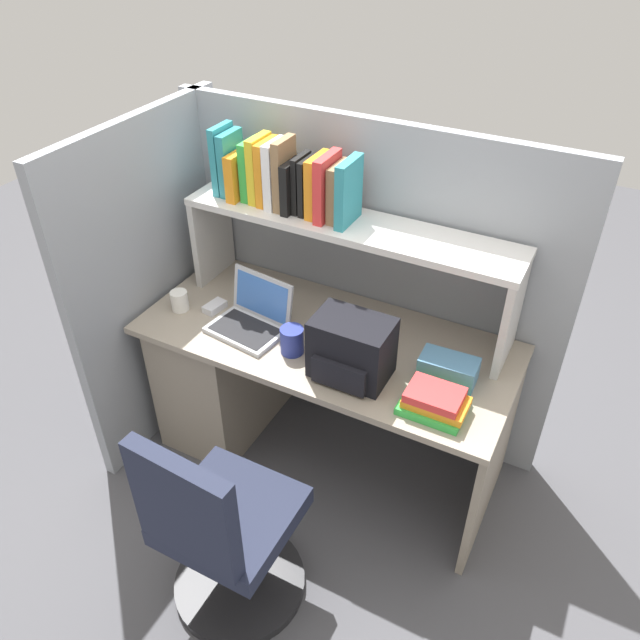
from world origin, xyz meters
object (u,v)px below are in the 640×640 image
Objects in this scene: laptop at (252,318)px; paper_cup at (180,301)px; computer_mouse at (215,307)px; backpack at (351,349)px; snack_canister at (292,340)px; tissue_box at (448,369)px; office_chair at (223,536)px.

laptop is 0.36m from paper_cup.
laptop reaches higher than computer_mouse.
backpack reaches higher than paper_cup.
snack_canister reaches higher than computer_mouse.
snack_canister reaches higher than tissue_box.
snack_canister is at bearing -15.74° from laptop.
tissue_box is 0.24× the size of office_chair.
tissue_box is 1.91× the size of snack_canister.
computer_mouse is (-0.72, 0.11, -0.11)m from backpack.
backpack reaches higher than laptop.
tissue_box reaches higher than computer_mouse.
laptop is 0.90m from office_chair.
office_chair is at bearing -66.60° from laptop.
computer_mouse is at bearing 172.18° from laptop.
backpack is 0.38m from tissue_box.
paper_cup is (-0.14, -0.07, 0.03)m from computer_mouse.
computer_mouse is 1.14× the size of paper_cup.
laptop is at bearing -177.91° from tissue_box.
snack_canister is at bearing -79.30° from office_chair.
tissue_box is 0.63m from snack_canister.
snack_canister is at bearing -2.75° from paper_cup.
laptop is 1.13× the size of backpack.
backpack is at bearing 0.53° from computer_mouse.
laptop is at bearing 5.92° from paper_cup.
paper_cup is at bearing -177.49° from tissue_box.
office_chair is (0.09, -0.68, -0.39)m from snack_canister.
paper_cup is at bearing -144.96° from computer_mouse.
office_chair reaches higher than tissue_box.
office_chair reaches higher than computer_mouse.
tissue_box is 1.04m from office_chair.
snack_canister is (-0.27, 0.01, -0.06)m from backpack.
paper_cup is at bearing 177.22° from backpack.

